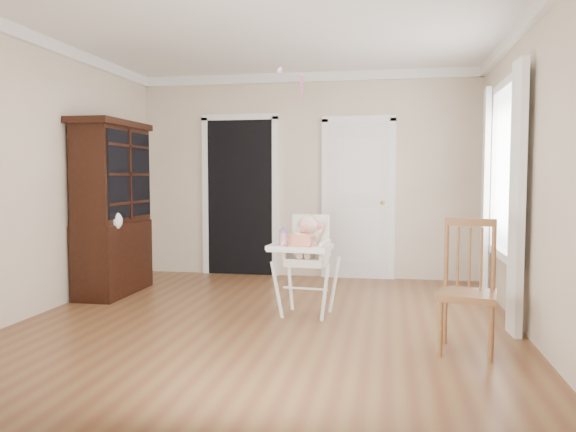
% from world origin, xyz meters
% --- Properties ---
extents(floor, '(5.00, 5.00, 0.00)m').
position_xyz_m(floor, '(0.00, 0.00, 0.00)').
color(floor, brown).
rests_on(floor, ground).
extents(ceiling, '(5.00, 5.00, 0.00)m').
position_xyz_m(ceiling, '(0.00, 0.00, 2.70)').
color(ceiling, white).
rests_on(ceiling, wall_back).
extents(wall_back, '(4.50, 0.00, 4.50)m').
position_xyz_m(wall_back, '(0.00, 2.50, 1.35)').
color(wall_back, beige).
rests_on(wall_back, floor).
extents(wall_left, '(0.00, 5.00, 5.00)m').
position_xyz_m(wall_left, '(-2.25, 0.00, 1.35)').
color(wall_left, beige).
rests_on(wall_left, floor).
extents(wall_right, '(0.00, 5.00, 5.00)m').
position_xyz_m(wall_right, '(2.25, 0.00, 1.35)').
color(wall_right, beige).
rests_on(wall_right, floor).
extents(crown_molding, '(4.50, 5.00, 0.12)m').
position_xyz_m(crown_molding, '(0.00, 0.00, 2.64)').
color(crown_molding, white).
rests_on(crown_molding, ceiling).
extents(doorway, '(1.06, 0.05, 2.22)m').
position_xyz_m(doorway, '(-0.90, 2.48, 1.11)').
color(doorway, black).
rests_on(doorway, wall_back).
extents(closet_door, '(0.96, 0.09, 2.13)m').
position_xyz_m(closet_door, '(0.70, 2.48, 1.02)').
color(closet_door, white).
rests_on(closet_door, wall_back).
extents(window_right, '(0.13, 1.84, 2.30)m').
position_xyz_m(window_right, '(2.18, 0.80, 1.29)').
color(window_right, white).
rests_on(window_right, wall_right).
extents(high_chair, '(0.63, 0.76, 0.99)m').
position_xyz_m(high_chair, '(0.32, 0.37, 0.61)').
color(high_chair, white).
rests_on(high_chair, floor).
extents(baby, '(0.28, 0.22, 0.43)m').
position_xyz_m(baby, '(0.33, 0.40, 0.75)').
color(baby, beige).
rests_on(baby, high_chair).
extents(cake, '(0.27, 0.27, 0.12)m').
position_xyz_m(cake, '(0.29, 0.15, 0.75)').
color(cake, silver).
rests_on(cake, high_chair).
extents(sippy_cup, '(0.08, 0.08, 0.19)m').
position_xyz_m(sippy_cup, '(0.11, 0.28, 0.77)').
color(sippy_cup, pink).
rests_on(sippy_cup, high_chair).
extents(china_cabinet, '(0.52, 1.16, 1.96)m').
position_xyz_m(china_cabinet, '(-1.99, 0.98, 0.98)').
color(china_cabinet, black).
rests_on(china_cabinet, floor).
extents(dining_chair, '(0.48, 0.48, 1.01)m').
position_xyz_m(dining_chair, '(1.70, -0.53, 0.47)').
color(dining_chair, brown).
rests_on(dining_chair, floor).
extents(streamer, '(0.10, 0.49, 0.15)m').
position_xyz_m(streamer, '(0.02, 0.59, 2.39)').
color(streamer, pink).
rests_on(streamer, ceiling).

